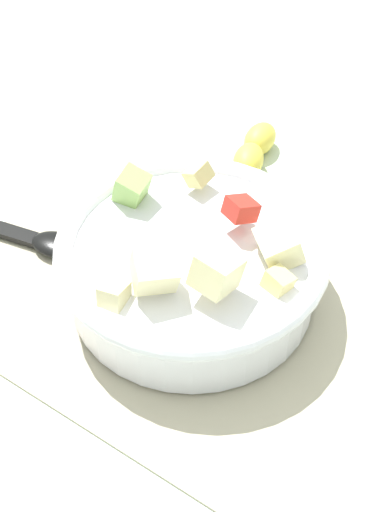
% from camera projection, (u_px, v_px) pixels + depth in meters
% --- Properties ---
extents(ground_plane, '(2.40, 2.40, 0.00)m').
position_uv_depth(ground_plane, '(194.00, 308.00, 0.69)').
color(ground_plane, silver).
extents(placemat, '(0.49, 0.33, 0.01)m').
position_uv_depth(placemat, '(194.00, 307.00, 0.68)').
color(placemat, '#BCB299').
rests_on(placemat, ground_plane).
extents(salad_bowl, '(0.26, 0.26, 0.11)m').
position_uv_depth(salad_bowl, '(192.00, 263.00, 0.66)').
color(salad_bowl, white).
rests_on(salad_bowl, placemat).
extents(serving_spoon, '(0.23, 0.07, 0.01)m').
position_uv_depth(serving_spoon, '(18.00, 234.00, 0.75)').
color(serving_spoon, black).
rests_on(serving_spoon, placemat).
extents(banana_whole, '(0.08, 0.15, 0.04)m').
position_uv_depth(banana_whole, '(251.00, 161.00, 0.82)').
color(banana_whole, yellow).
rests_on(banana_whole, ground_plane).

